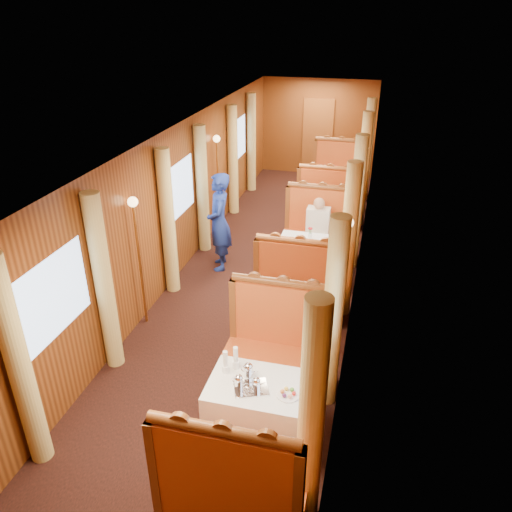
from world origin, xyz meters
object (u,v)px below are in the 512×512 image
(steward, at_px, (219,222))
(teapot_back, at_px, (248,372))
(table_far, at_px, (334,192))
(banquette_mid_fwd, at_px, (300,290))
(banquette_mid_aft, at_px, (319,235))
(banquette_far_aft, at_px, (338,177))
(fruit_plate, at_px, (288,394))
(rose_vase_far, at_px, (336,169))
(table_near, at_px, (259,412))
(banquette_far_fwd, at_px, (328,206))
(tea_tray, at_px, (251,388))
(table_mid, at_px, (310,262))
(banquette_near_aft, at_px, (279,350))
(teapot_left, at_px, (239,383))
(teapot_right, at_px, (256,385))
(passenger, at_px, (318,224))
(banquette_near_fwd, at_px, (231,490))
(rose_vase_mid, at_px, (310,231))

(steward, bearing_deg, teapot_back, 4.78)
(table_far, bearing_deg, steward, -115.68)
(banquette_mid_fwd, xyz_separation_m, banquette_mid_aft, (0.00, 2.03, 0.00))
(banquette_mid_aft, bearing_deg, teapot_back, -91.78)
(teapot_back, bearing_deg, banquette_far_aft, 99.88)
(fruit_plate, xyz_separation_m, rose_vase_far, (-0.31, 7.09, 0.16))
(table_near, distance_m, banquette_far_fwd, 5.99)
(banquette_mid_aft, distance_m, tea_tray, 4.61)
(table_mid, relative_size, tea_tray, 3.09)
(banquette_far_fwd, distance_m, banquette_far_aft, 2.03)
(banquette_far_aft, bearing_deg, banquette_near_aft, -90.00)
(teapot_left, relative_size, teapot_right, 1.06)
(banquette_near_aft, bearing_deg, table_mid, 90.00)
(table_mid, relative_size, teapot_right, 7.49)
(fruit_plate, distance_m, rose_vase_far, 7.10)
(steward, bearing_deg, passenger, 93.46)
(banquette_near_aft, bearing_deg, fruit_plate, -74.00)
(teapot_right, height_order, teapot_back, teapot_back)
(table_far, distance_m, steward, 3.75)
(table_mid, distance_m, tea_tray, 3.60)
(banquette_mid_fwd, height_order, banquette_far_aft, same)
(fruit_plate, bearing_deg, teapot_back, 159.51)
(table_far, relative_size, banquette_far_fwd, 0.78)
(banquette_near_fwd, bearing_deg, rose_vase_far, 89.95)
(table_mid, relative_size, banquette_far_aft, 0.78)
(banquette_near_aft, bearing_deg, table_far, 90.00)
(table_mid, height_order, teapot_back, teapot_back)
(banquette_far_fwd, bearing_deg, banquette_near_aft, -90.00)
(banquette_near_aft, distance_m, teapot_right, 1.16)
(banquette_mid_aft, distance_m, steward, 1.88)
(banquette_near_aft, bearing_deg, table_near, -90.00)
(banquette_mid_aft, height_order, teapot_left, banquette_mid_aft)
(banquette_mid_aft, bearing_deg, banquette_far_fwd, 90.00)
(table_far, relative_size, teapot_right, 7.49)
(banquette_far_aft, distance_m, tea_tray, 8.10)
(table_far, bearing_deg, rose_vase_far, 34.37)
(banquette_mid_fwd, height_order, teapot_left, banquette_mid_fwd)
(table_near, distance_m, banquette_far_aft, 8.01)
(teapot_left, bearing_deg, steward, 127.78)
(rose_vase_mid, bearing_deg, teapot_right, -89.74)
(tea_tray, xyz_separation_m, rose_vase_mid, (0.04, 3.59, 0.17))
(banquette_near_aft, distance_m, rose_vase_far, 6.01)
(table_mid, xyz_separation_m, banquette_far_aft, (0.00, 4.51, 0.05))
(tea_tray, distance_m, fruit_plate, 0.38)
(teapot_right, xyz_separation_m, teapot_back, (-0.13, 0.17, 0.01))
(table_far, bearing_deg, table_mid, -90.00)
(table_near, height_order, fruit_plate, fruit_plate)
(passenger, bearing_deg, banquette_far_fwd, 90.00)
(banquette_mid_aft, xyz_separation_m, banquette_far_fwd, (0.00, 1.47, 0.00))
(table_mid, distance_m, teapot_back, 3.44)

